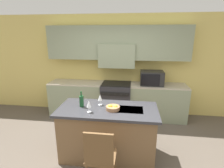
# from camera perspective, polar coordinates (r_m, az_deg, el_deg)

# --- Properties ---
(ground_plane) EXTENTS (10.00, 10.00, 0.00)m
(ground_plane) POSITION_cam_1_polar(r_m,az_deg,el_deg) (3.38, -2.35, -24.42)
(ground_plane) COLOR brown
(back_cabinetry) EXTENTS (10.00, 0.46, 2.70)m
(back_cabinetry) POSITION_cam_1_polar(r_m,az_deg,el_deg) (4.73, 1.81, 8.83)
(back_cabinetry) COLOR #DBC166
(back_cabinetry) RESTS_ON ground_plane
(back_counter) EXTENTS (3.63, 0.62, 0.93)m
(back_counter) POSITION_cam_1_polar(r_m,az_deg,el_deg) (4.77, 1.40, -5.21)
(back_counter) COLOR gray
(back_counter) RESTS_ON ground_plane
(range_stove) EXTENTS (0.77, 0.70, 0.94)m
(range_stove) POSITION_cam_1_polar(r_m,az_deg,el_deg) (4.75, 1.37, -5.25)
(range_stove) COLOR #2D2D33
(range_stove) RESTS_ON ground_plane
(microwave) EXTENTS (0.58, 0.43, 0.35)m
(microwave) POSITION_cam_1_polar(r_m,az_deg,el_deg) (4.57, 12.85, 1.91)
(microwave) COLOR black
(microwave) RESTS_ON back_counter
(kitchen_island) EXTENTS (1.74, 0.82, 0.94)m
(kitchen_island) POSITION_cam_1_polar(r_m,az_deg,el_deg) (3.29, -1.36, -15.39)
(kitchen_island) COLOR brown
(kitchen_island) RESTS_ON ground_plane
(island_chair) EXTENTS (0.42, 0.40, 0.97)m
(island_chair) POSITION_cam_1_polar(r_m,az_deg,el_deg) (2.65, -3.85, -22.36)
(island_chair) COLOR brown
(island_chair) RESTS_ON ground_plane
(wine_bottle) EXTENTS (0.08, 0.08, 0.28)m
(wine_bottle) POSITION_cam_1_polar(r_m,az_deg,el_deg) (3.15, -9.92, -5.43)
(wine_bottle) COLOR #194723
(wine_bottle) RESTS_ON kitchen_island
(wine_glass_near) EXTENTS (0.08, 0.08, 0.21)m
(wine_glass_near) POSITION_cam_1_polar(r_m,az_deg,el_deg) (2.90, -7.57, -6.55)
(wine_glass_near) COLOR white
(wine_glass_near) RESTS_ON kitchen_island
(wine_glass_far) EXTENTS (0.08, 0.08, 0.21)m
(wine_glass_far) POSITION_cam_1_polar(r_m,az_deg,el_deg) (3.16, -3.93, -4.50)
(wine_glass_far) COLOR white
(wine_glass_far) RESTS_ON kitchen_island
(fruit_bowl) EXTENTS (0.24, 0.24, 0.09)m
(fruit_bowl) POSITION_cam_1_polar(r_m,az_deg,el_deg) (3.00, 0.27, -7.76)
(fruit_bowl) COLOR #996B47
(fruit_bowl) RESTS_ON kitchen_island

